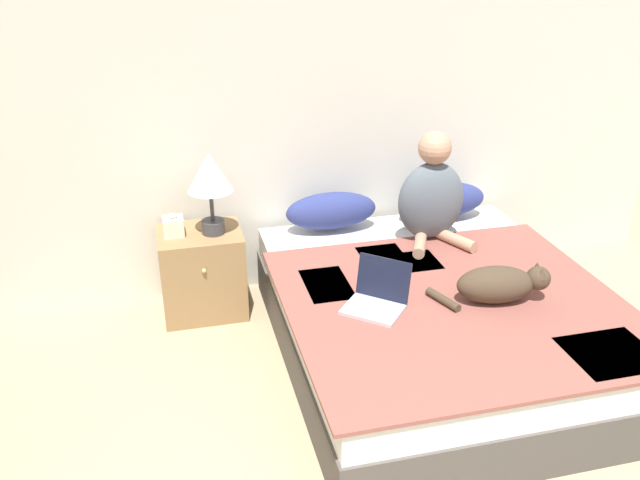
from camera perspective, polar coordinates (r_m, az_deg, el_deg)
The scene contains 10 objects.
wall_back at distance 4.23m, azimuth -3.51°, elevation 12.03°, with size 5.42×0.05×2.55m.
bed at distance 3.84m, azimuth 9.82°, elevation -6.74°, with size 1.74×2.04×0.46m.
pillow_near at distance 4.30m, azimuth 0.95°, elevation 2.49°, with size 0.59×0.24×0.23m.
pillow_far at distance 4.54m, azimuth 10.26°, elevation 3.34°, with size 0.59×0.24×0.23m.
person_sitting at distance 4.15m, azimuth 9.39°, elevation 3.72°, with size 0.41×0.40×0.68m.
cat_tabby at distance 3.58m, azimuth 14.89°, elevation -3.60°, with size 0.60×0.28×0.20m.
laptop_open at distance 3.45m, azimuth 4.80°, elevation -4.91°, with size 0.39×0.39×0.23m.
nightstand at distance 4.25m, azimuth -9.88°, elevation -2.70°, with size 0.50×0.43×0.54m.
table_lamp at distance 3.98m, azimuth -9.28°, elevation 5.24°, with size 0.27×0.27×0.50m.
tissue_box at distance 4.11m, azimuth -12.25°, elevation 1.15°, with size 0.12×0.12×0.14m.
Camera 1 is at (-0.75, -0.35, 2.23)m, focal length 38.00 mm.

